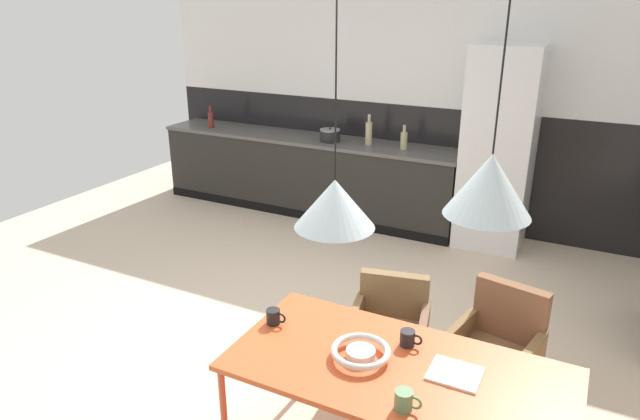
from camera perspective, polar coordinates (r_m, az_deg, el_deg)
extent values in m
plane|color=beige|center=(4.30, -3.62, -14.35)|extent=(8.54, 8.54, 0.00)
cube|color=black|center=(6.61, 9.98, 4.66)|extent=(6.57, 0.12, 1.34)
cube|color=white|center=(6.38, 10.75, 16.26)|extent=(6.57, 0.12, 1.34)
cube|color=#272622|center=(6.83, -1.38, 3.50)|extent=(3.70, 0.60, 0.88)
cube|color=#575351|center=(6.71, -1.42, 7.23)|extent=(3.73, 0.63, 0.04)
cube|color=black|center=(6.71, -2.59, -0.37)|extent=(3.70, 0.01, 0.10)
cube|color=silver|center=(5.98, 17.59, 5.87)|extent=(0.67, 0.60, 2.05)
cube|color=#D85429|center=(2.92, 7.91, -15.70)|extent=(1.69, 0.83, 0.03)
cylinder|color=#D85127|center=(3.68, -2.55, -14.09)|extent=(0.04, 0.04, 0.73)
cube|color=brown|center=(3.77, 6.95, -12.33)|extent=(0.56, 0.55, 0.06)
cube|color=brown|center=(3.84, 7.52, -8.45)|extent=(0.46, 0.17, 0.31)
cube|color=brown|center=(3.70, 10.45, -11.41)|extent=(0.13, 0.42, 0.14)
cube|color=brown|center=(3.74, 3.63, -10.63)|extent=(0.13, 0.42, 0.14)
cylinder|color=black|center=(3.73, 9.51, -17.15)|extent=(0.02, 0.02, 0.39)
cylinder|color=black|center=(3.77, 3.21, -16.36)|extent=(0.02, 0.02, 0.39)
cylinder|color=black|center=(4.04, 10.12, -13.89)|extent=(0.02, 0.02, 0.39)
cylinder|color=black|center=(4.07, 4.37, -13.22)|extent=(0.02, 0.02, 0.39)
cylinder|color=black|center=(3.99, 9.65, -17.63)|extent=(0.10, 0.41, 0.02)
cylinder|color=black|center=(4.03, 3.75, -16.90)|extent=(0.10, 0.41, 0.02)
cube|color=brown|center=(3.74, 17.16, -13.87)|extent=(0.57, 0.55, 0.06)
cube|color=brown|center=(3.78, 18.71, -9.66)|extent=(0.46, 0.17, 0.38)
cube|color=brown|center=(3.63, 20.60, -13.57)|extent=(0.14, 0.42, 0.14)
cube|color=brown|center=(3.75, 14.18, -11.58)|extent=(0.14, 0.42, 0.14)
cylinder|color=black|center=(3.67, 18.59, -19.01)|extent=(0.02, 0.02, 0.37)
cylinder|color=black|center=(3.78, 12.72, -17.02)|extent=(0.02, 0.02, 0.37)
cylinder|color=black|center=(3.96, 20.69, -15.98)|extent=(0.02, 0.02, 0.37)
cylinder|color=black|center=(4.06, 15.24, -14.26)|extent=(0.02, 0.02, 0.37)
cylinder|color=black|center=(4.02, 13.80, -17.65)|extent=(0.10, 0.41, 0.02)
cylinder|color=silver|center=(2.94, 4.13, -14.32)|extent=(0.15, 0.15, 0.05)
torus|color=silver|center=(2.93, 4.14, -14.04)|extent=(0.31, 0.31, 0.04)
cube|color=white|center=(2.92, 12.28, -15.53)|extent=(0.12, 0.21, 0.01)
cube|color=white|center=(2.90, 14.72, -16.05)|extent=(0.12, 0.21, 0.01)
cube|color=beige|center=(2.90, 13.51, -15.66)|extent=(0.01, 0.22, 0.00)
cylinder|color=black|center=(3.20, -4.75, -10.69)|extent=(0.08, 0.08, 0.09)
torus|color=black|center=(3.18, -3.96, -10.85)|extent=(0.06, 0.01, 0.06)
cylinder|color=black|center=(3.05, 8.83, -12.67)|extent=(0.08, 0.08, 0.09)
torus|color=black|center=(3.03, 9.78, -12.82)|extent=(0.06, 0.01, 0.06)
cylinder|color=#5B8456|center=(2.64, 8.44, -18.49)|extent=(0.08, 0.08, 0.09)
torus|color=#5B8456|center=(2.63, 9.59, -18.69)|extent=(0.06, 0.01, 0.06)
cylinder|color=black|center=(6.49, 1.01, 7.51)|extent=(0.23, 0.23, 0.13)
cylinder|color=gray|center=(6.47, 1.02, 8.11)|extent=(0.23, 0.23, 0.01)
sphere|color=black|center=(6.47, 1.02, 8.27)|extent=(0.02, 0.02, 0.02)
cylinder|color=tan|center=(6.20, 8.47, 6.94)|extent=(0.07, 0.07, 0.18)
cylinder|color=tan|center=(6.17, 8.54, 8.13)|extent=(0.03, 0.03, 0.08)
cylinder|color=tan|center=(6.34, 4.95, 7.71)|extent=(0.07, 0.07, 0.25)
cylinder|color=tan|center=(6.30, 5.00, 9.22)|extent=(0.03, 0.03, 0.09)
cylinder|color=maroon|center=(7.29, -10.97, 8.92)|extent=(0.07, 0.07, 0.20)
cylinder|color=maroon|center=(7.27, -11.04, 10.00)|extent=(0.03, 0.03, 0.08)
cylinder|color=black|center=(2.46, 1.63, 13.46)|extent=(0.01, 0.01, 0.93)
cone|color=silver|center=(2.60, 1.50, 0.66)|extent=(0.38, 0.38, 0.23)
cylinder|color=black|center=(2.28, 18.07, 14.36)|extent=(0.01, 0.01, 0.73)
cone|color=silver|center=(2.38, 16.75, 2.42)|extent=(0.36, 0.36, 0.26)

